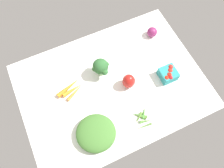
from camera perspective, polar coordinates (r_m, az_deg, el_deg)
tablecloth at (r=129.74cm, az=-0.00°, el=-0.54°), size 104.00×76.00×2.00cm
broccoli_head at (r=125.54cm, az=-2.87°, el=4.31°), size 10.10×10.64×12.65cm
berry_basket at (r=132.03cm, az=14.10°, el=2.47°), size 9.19×9.19×6.94cm
okra_pile at (r=122.67cm, az=7.58°, el=-8.57°), size 11.28×10.88×1.64cm
carrot_bunch at (r=128.65cm, az=-10.27°, el=-1.19°), size 16.41×11.90×2.86cm
leafy_greens_clump at (r=117.28cm, az=-4.10°, el=-12.32°), size 27.44×27.23×6.88cm
bell_pepper_red at (r=124.84cm, az=4.27°, el=0.72°), size 7.53×7.53×9.87cm
red_onion_center at (r=146.10cm, az=10.15°, el=12.86°), size 6.27×6.27×6.27cm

